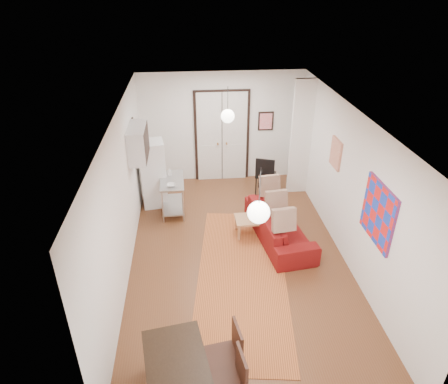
{
  "coord_description": "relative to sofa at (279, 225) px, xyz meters",
  "views": [
    {
      "loc": [
        -0.86,
        -6.37,
        5.0
      ],
      "look_at": [
        -0.23,
        0.4,
        1.25
      ],
      "focal_mm": 32.0,
      "sensor_mm": 36.0,
      "label": 1
    }
  ],
  "objects": [
    {
      "name": "floor",
      "position": [
        -0.95,
        -0.52,
        -0.33
      ],
      "size": [
        7.0,
        7.0,
        0.0
      ],
      "primitive_type": "plane",
      "color": "brown",
      "rests_on": "ground"
    },
    {
      "name": "ceiling",
      "position": [
        -0.95,
        -0.52,
        2.57
      ],
      "size": [
        4.2,
        7.0,
        0.02
      ],
      "primitive_type": "cube",
      "color": "white",
      "rests_on": "wall_back"
    },
    {
      "name": "wall_back",
      "position": [
        -0.95,
        2.98,
        1.12
      ],
      "size": [
        4.2,
        0.02,
        2.9
      ],
      "primitive_type": "cube",
      "color": "white",
      "rests_on": "floor"
    },
    {
      "name": "wall_front",
      "position": [
        -0.95,
        -4.02,
        1.12
      ],
      "size": [
        4.2,
        0.02,
        2.9
      ],
      "primitive_type": "cube",
      "color": "white",
      "rests_on": "floor"
    },
    {
      "name": "wall_left",
      "position": [
        -3.05,
        -0.52,
        1.12
      ],
      "size": [
        0.02,
        7.0,
        2.9
      ],
      "primitive_type": "cube",
      "color": "white",
      "rests_on": "floor"
    },
    {
      "name": "wall_right",
      "position": [
        1.15,
        -0.52,
        1.12
      ],
      "size": [
        0.02,
        7.0,
        2.9
      ],
      "primitive_type": "cube",
      "color": "white",
      "rests_on": "floor"
    },
    {
      "name": "double_doors",
      "position": [
        -0.95,
        2.94,
        0.87
      ],
      "size": [
        1.44,
        0.06,
        2.5
      ],
      "primitive_type": "cube",
      "color": "silver",
      "rests_on": "wall_back"
    },
    {
      "name": "stub_partition",
      "position": [
        0.9,
        2.03,
        1.12
      ],
      "size": [
        0.5,
        0.1,
        2.9
      ],
      "primitive_type": "cube",
      "color": "white",
      "rests_on": "floor"
    },
    {
      "name": "wall_cabinet",
      "position": [
        -2.87,
        0.98,
        1.57
      ],
      "size": [
        0.35,
        1.0,
        0.7
      ],
      "primitive_type": "cube",
      "color": "silver",
      "rests_on": "wall_left"
    },
    {
      "name": "painting_popart",
      "position": [
        1.13,
        -1.77,
        1.32
      ],
      "size": [
        0.05,
        1.0,
        1.0
      ],
      "primitive_type": "cube",
      "color": "red",
      "rests_on": "wall_right"
    },
    {
      "name": "painting_abstract",
      "position": [
        1.13,
        0.28,
        1.47
      ],
      "size": [
        0.05,
        0.5,
        0.6
      ],
      "primitive_type": "cube",
      "color": "beige",
      "rests_on": "wall_right"
    },
    {
      "name": "poster_back",
      "position": [
        0.2,
        2.95,
        1.27
      ],
      "size": [
        0.4,
        0.03,
        0.5
      ],
      "primitive_type": "cube",
      "color": "red",
      "rests_on": "wall_back"
    },
    {
      "name": "print_left",
      "position": [
        -3.02,
        1.48,
        1.62
      ],
      "size": [
        0.03,
        0.44,
        0.54
      ],
      "primitive_type": "cube",
      "color": "#A36943",
      "rests_on": "wall_left"
    },
    {
      "name": "pendant_back",
      "position": [
        -0.95,
        1.48,
        1.92
      ],
      "size": [
        0.3,
        0.3,
        0.8
      ],
      "color": "white",
      "rests_on": "ceiling"
    },
    {
      "name": "pendant_front",
      "position": [
        -0.95,
        -2.52,
        1.92
      ],
      "size": [
        0.3,
        0.3,
        0.8
      ],
      "color": "white",
      "rests_on": "ceiling"
    },
    {
      "name": "kilim_rug",
      "position": [
        -0.94,
        -1.14,
        -0.32
      ],
      "size": [
        2.17,
        4.52,
        0.01
      ],
      "primitive_type": "cube",
      "rotation": [
        0.0,
        0.0,
        -0.13
      ],
      "color": "#BA602E",
      "rests_on": "floor"
    },
    {
      "name": "sofa",
      "position": [
        0.0,
        0.0,
        0.0
      ],
      "size": [
        1.18,
        2.34,
        0.65
      ],
      "primitive_type": "imported",
      "rotation": [
        0.0,
        0.0,
        1.71
      ],
      "color": "maroon",
      "rests_on": "floor"
    },
    {
      "name": "coffee_table",
      "position": [
        -0.46,
        0.2,
        0.02
      ],
      "size": [
        0.92,
        0.52,
        0.4
      ],
      "rotation": [
        0.0,
        0.0,
        0.02
      ],
      "color": "tan",
      "rests_on": "floor"
    },
    {
      "name": "potted_plant",
      "position": [
        -0.36,
        0.2,
        0.27
      ],
      "size": [
        0.31,
        0.36,
        0.39
      ],
      "primitive_type": "imported",
      "rotation": [
        0.0,
        0.0,
        0.02
      ],
      "color": "#33602B",
      "rests_on": "coffee_table"
    },
    {
      "name": "kitchen_counter",
      "position": [
        -2.25,
        1.34,
        0.19
      ],
      "size": [
        0.56,
        1.08,
        0.82
      ],
      "rotation": [
        0.0,
        0.0,
        0.02
      ],
      "color": "#B7BABC",
      "rests_on": "floor"
    },
    {
      "name": "bowl",
      "position": [
        -2.25,
        1.04,
        0.52
      ],
      "size": [
        0.2,
        0.2,
        0.05
      ],
      "primitive_type": "imported",
      "rotation": [
        0.0,
        0.0,
        0.02
      ],
      "color": "silver",
      "rests_on": "kitchen_counter"
    },
    {
      "name": "soap_bottle",
      "position": [
        -2.3,
        1.59,
        0.58
      ],
      "size": [
        0.08,
        0.08,
        0.17
      ],
      "primitive_type": "imported",
      "rotation": [
        0.0,
        0.0,
        0.02
      ],
      "color": "#5084AD",
      "rests_on": "kitchen_counter"
    },
    {
      "name": "fridge",
      "position": [
        -2.7,
        1.71,
        0.49
      ],
      "size": [
        0.65,
        0.65,
        1.63
      ],
      "primitive_type": "cube",
      "rotation": [
        0.0,
        0.0,
        0.14
      ],
      "color": "white",
      "rests_on": "floor"
    },
    {
      "name": "dining_table",
      "position": [
        -2.09,
        -3.59,
        0.33
      ],
      "size": [
        0.98,
        1.45,
        0.74
      ],
      "rotation": [
        0.0,
        0.0,
        0.16
      ],
      "color": "black",
      "rests_on": "floor"
    },
    {
      "name": "dining_chair_near",
      "position": [
        -1.49,
        -3.15,
        0.21
      ],
      "size": [
        0.51,
        0.66,
        0.92
      ],
      "rotation": [
        0.0,
        0.0,
        -1.41
      ],
      "color": "#3D1E13",
      "rests_on": "floor"
    },
    {
      "name": "dining_chair_far",
      "position": [
        -1.49,
        -3.58,
        0.21
      ],
      "size": [
        0.51,
        0.66,
        0.92
      ],
      "rotation": [
        0.0,
        0.0,
        -1.41
      ],
      "color": "#3D1E13",
      "rests_on": "floor"
    },
    {
      "name": "black_side_chair",
      "position": [
        0.08,
        2.13,
        0.27
      ],
      "size": [
        0.6,
        0.61,
        1.02
      ],
      "rotation": [
        0.0,
        0.0,
        2.8
      ],
      "color": "black",
      "rests_on": "floor"
    }
  ]
}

